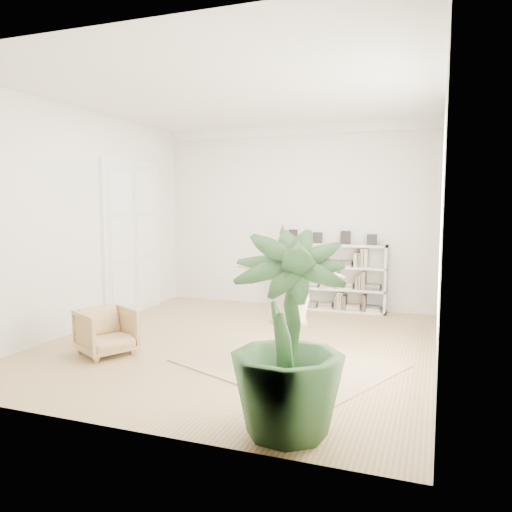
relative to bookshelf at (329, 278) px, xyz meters
The scene contains 9 objects.
floor 2.98m from the bookshelf, 104.79° to the right, with size 6.00×6.00×0.00m, color olive.
room_shell 2.97m from the bookshelf, behind, with size 6.00×6.00×6.00m.
doors 3.84m from the bookshelf, 156.24° to the right, with size 0.09×1.78×2.92m.
bookshelf is the anchor object (origin of this frame).
armchair 4.56m from the bookshelf, 120.01° to the right, with size 0.68×0.70×0.64m, color tan.
rug 3.54m from the bookshelf, 86.75° to the right, with size 2.50×2.00×0.02m, color tan.
rocker_board 3.53m from the bookshelf, 86.75° to the right, with size 0.56×0.46×0.10m.
person 3.49m from the bookshelf, 86.75° to the right, with size 1.80×0.49×1.46m, color #CAAC98.
houseplant 5.43m from the bookshelf, 82.05° to the right, with size 1.03×1.03×1.84m, color #284B25.
Camera 1 is at (2.72, -6.72, 2.07)m, focal length 35.00 mm.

